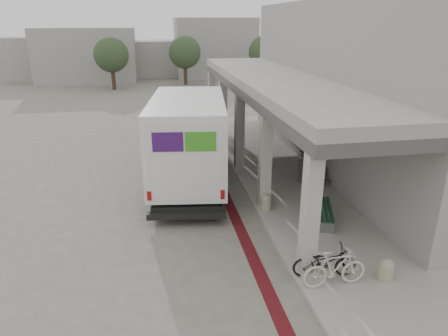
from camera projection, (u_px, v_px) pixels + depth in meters
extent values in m
plane|color=#656056|center=(205.00, 221.00, 13.09)|extent=(120.00, 120.00, 0.00)
cube|color=#511014|center=(225.00, 194.00, 15.11)|extent=(0.35, 40.00, 0.01)
cube|color=#A09C8F|center=(320.00, 209.00, 13.74)|extent=(4.40, 28.00, 0.12)
cube|color=gray|center=(358.00, 86.00, 17.26)|extent=(4.30, 17.00, 7.00)
cube|color=#484544|center=(275.00, 89.00, 16.63)|extent=(3.40, 16.90, 0.35)
cube|color=gray|center=(276.00, 80.00, 16.51)|extent=(3.40, 16.90, 0.35)
cube|color=gray|center=(87.00, 55.00, 42.21)|extent=(10.00, 6.00, 5.50)
cube|color=gray|center=(154.00, 58.00, 47.32)|extent=(8.00, 6.00, 4.00)
cube|color=gray|center=(215.00, 48.00, 46.20)|extent=(9.00, 6.00, 6.50)
cube|color=gray|center=(35.00, 58.00, 44.16)|extent=(7.00, 5.00, 4.50)
cylinder|color=#38281C|center=(113.00, 77.00, 37.70)|extent=(0.36, 0.36, 2.40)
sphere|color=#273921|center=(111.00, 55.00, 37.01)|extent=(3.20, 3.20, 3.20)
cylinder|color=#38281C|center=(185.00, 73.00, 40.71)|extent=(0.36, 0.36, 2.40)
sphere|color=#273921|center=(185.00, 52.00, 40.02)|extent=(3.20, 3.20, 3.20)
cylinder|color=#38281C|center=(264.00, 72.00, 41.11)|extent=(0.36, 0.36, 2.40)
sphere|color=#273921|center=(264.00, 52.00, 40.42)|extent=(3.20, 3.20, 3.20)
cube|color=black|center=(191.00, 170.00, 16.28)|extent=(3.26, 7.86, 0.33)
cube|color=silver|center=(188.00, 137.00, 14.77)|extent=(3.33, 5.96, 2.83)
cube|color=silver|center=(192.00, 118.00, 18.35)|extent=(2.86, 2.39, 2.50)
cube|color=silver|center=(193.00, 131.00, 19.74)|extent=(2.46, 0.96, 0.87)
cube|color=black|center=(192.00, 101.00, 18.96)|extent=(2.44, 0.84, 1.14)
cube|color=black|center=(187.00, 215.00, 12.62)|extent=(2.52, 0.60, 0.20)
cube|color=#391255|center=(154.00, 119.00, 15.26)|extent=(0.22, 1.51, 0.82)
cube|color=#36911F|center=(149.00, 130.00, 13.73)|extent=(0.22, 1.51, 0.82)
cube|color=#391255|center=(168.00, 142.00, 11.84)|extent=(0.92, 0.15, 0.60)
cube|color=#36911F|center=(201.00, 142.00, 11.88)|extent=(0.92, 0.15, 0.60)
cylinder|color=black|center=(168.00, 148.00, 18.86)|extent=(0.43, 1.01, 0.98)
cylinder|color=black|center=(216.00, 148.00, 18.96)|extent=(0.43, 1.01, 0.98)
cylinder|color=black|center=(156.00, 191.00, 14.17)|extent=(0.43, 1.01, 0.98)
cylinder|color=black|center=(221.00, 190.00, 14.27)|extent=(0.43, 1.01, 0.98)
cube|color=slate|center=(327.00, 227.00, 12.04)|extent=(0.40, 0.20, 0.39)
cube|color=slate|center=(323.00, 205.00, 13.48)|extent=(0.40, 0.20, 0.39)
cube|color=#12361F|center=(320.00, 209.00, 12.71)|extent=(0.71, 1.80, 0.05)
cube|color=#12361F|center=(325.00, 209.00, 12.69)|extent=(0.71, 1.80, 0.05)
cube|color=#12361F|center=(330.00, 209.00, 12.67)|extent=(0.71, 1.80, 0.05)
cylinder|color=gray|center=(385.00, 272.00, 9.86)|extent=(0.39, 0.39, 0.39)
sphere|color=gray|center=(386.00, 266.00, 9.80)|extent=(0.39, 0.39, 0.39)
cylinder|color=gray|center=(266.00, 204.00, 13.53)|extent=(0.38, 0.38, 0.38)
sphere|color=gray|center=(266.00, 199.00, 13.47)|extent=(0.38, 0.38, 0.38)
cube|color=slate|center=(306.00, 172.00, 15.62)|extent=(0.51, 0.62, 0.92)
imported|color=black|center=(325.00, 262.00, 9.90)|extent=(1.66, 0.76, 0.84)
imported|color=beige|center=(335.00, 268.00, 9.52)|extent=(1.63, 0.51, 0.97)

